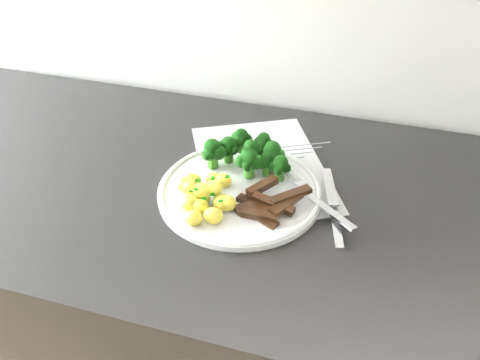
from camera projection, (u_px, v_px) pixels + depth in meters
The scene contains 8 objects.
counter at pixel (270, 358), 1.12m from camera, with size 2.48×0.62×0.93m.
recipe_paper at pixel (261, 167), 0.92m from camera, with size 0.35×0.39×0.00m.
plate at pixel (240, 190), 0.85m from camera, with size 0.28×0.28×0.02m.
broccoli at pixel (249, 152), 0.88m from camera, with size 0.16×0.10×0.06m.
potatoes at pixel (205, 195), 0.81m from camera, with size 0.11×0.13×0.04m.
beef_strips at pixel (269, 204), 0.80m from camera, with size 0.12×0.11×0.03m.
fork at pixel (319, 201), 0.81m from camera, with size 0.15×0.14×0.02m.
knife at pixel (334, 215), 0.80m from camera, with size 0.07×0.19×0.02m.
Camera 1 is at (0.05, 1.02, 1.46)m, focal length 36.96 mm.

